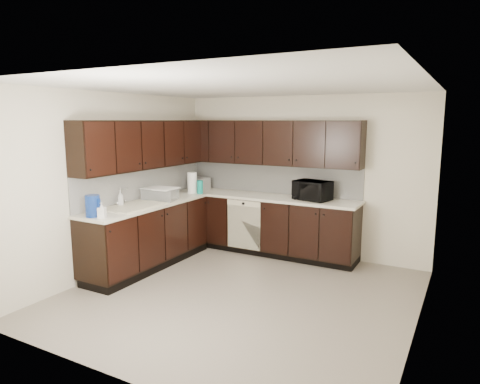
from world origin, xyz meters
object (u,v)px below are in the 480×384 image
storage_bin (160,194)px  blue_pitcher (93,206)px  toaster_oven (199,183)px  sink (133,211)px  microwave (312,190)px

storage_bin → blue_pitcher: bearing=-90.5°
toaster_oven → blue_pitcher: 2.42m
sink → blue_pitcher: blue_pitcher is taller
sink → storage_bin: 0.62m
sink → microwave: 2.62m
sink → blue_pitcher: size_ratio=3.02×
microwave → storage_bin: bearing=-138.7°
sink → storage_bin: size_ratio=1.76×
sink → toaster_oven: (-0.07, 1.73, 0.16)m
sink → storage_bin: sink is taller
sink → toaster_oven: bearing=92.3°
toaster_oven → blue_pitcher: (0.06, -2.42, 0.03)m
storage_bin → toaster_oven: bearing=93.5°
sink → storage_bin: bearing=90.0°
microwave → blue_pitcher: size_ratio=1.93×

